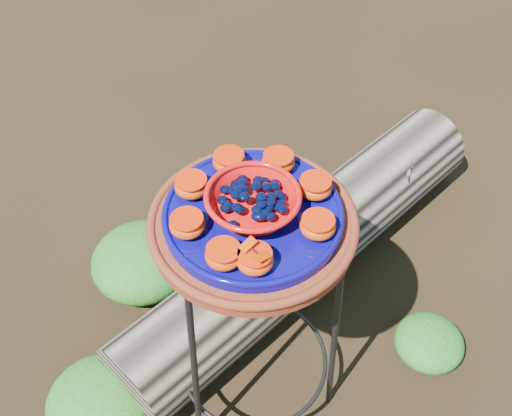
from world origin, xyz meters
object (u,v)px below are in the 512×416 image
object	(u,v)px
plant_stand	(253,320)
red_bowl	(253,203)
driftwood_log	(305,245)
terracotta_saucer	(253,225)
cobalt_plate	(253,216)

from	to	relation	value
plant_stand	red_bowl	size ratio (longest dim) A/B	3.75
driftwood_log	plant_stand	bearing A→B (deg)	-129.58
plant_stand	driftwood_log	xyz separation A→B (m)	(0.29, 0.35, -0.22)
red_bowl	driftwood_log	bearing A→B (deg)	50.42
red_bowl	driftwood_log	distance (m)	0.79
terracotta_saucer	cobalt_plate	xyz separation A→B (m)	(0.00, 0.00, 0.03)
terracotta_saucer	red_bowl	size ratio (longest dim) A/B	2.33
terracotta_saucer	cobalt_plate	distance (m)	0.03
red_bowl	driftwood_log	world-z (taller)	red_bowl
plant_stand	cobalt_plate	distance (m)	0.40
cobalt_plate	red_bowl	world-z (taller)	red_bowl
plant_stand	red_bowl	distance (m)	0.44
terracotta_saucer	driftwood_log	xyz separation A→B (m)	(0.29, 0.35, -0.58)
terracotta_saucer	plant_stand	bearing A→B (deg)	0.00
driftwood_log	cobalt_plate	bearing A→B (deg)	-129.58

